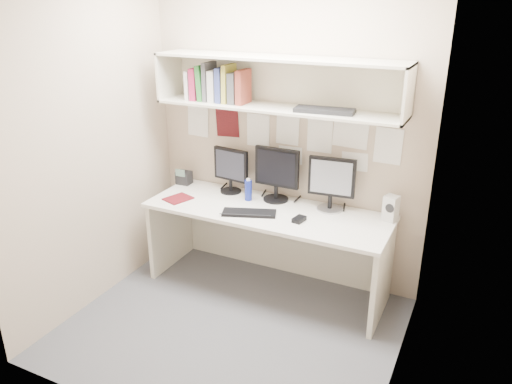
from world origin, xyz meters
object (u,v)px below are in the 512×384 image
at_px(maroon_notebook, 178,199).
at_px(desk_phone, 184,177).
at_px(desk, 267,249).
at_px(speaker, 391,208).
at_px(monitor_left, 231,168).
at_px(monitor_right, 331,181).
at_px(keyboard, 249,213).
at_px(monitor_center, 277,172).

xyz_separation_m(maroon_notebook, desk_phone, (-0.17, 0.34, 0.05)).
relative_size(desk, maroon_notebook, 9.26).
distance_m(desk, speaker, 1.07).
xyz_separation_m(monitor_left, monitor_right, (0.91, -0.00, 0.02)).
xyz_separation_m(monitor_right, keyboard, (-0.55, -0.37, -0.23)).
bearing_deg(monitor_left, maroon_notebook, -124.55).
bearing_deg(speaker, keyboard, -145.42).
relative_size(maroon_notebook, desk_phone, 1.40).
bearing_deg(keyboard, monitor_center, 59.11).
relative_size(monitor_center, desk_phone, 2.95).
xyz_separation_m(speaker, desk_phone, (-1.88, -0.01, -0.04)).
distance_m(monitor_right, speaker, 0.50).
height_order(desk, maroon_notebook, maroon_notebook).
distance_m(maroon_notebook, desk_phone, 0.39).
bearing_deg(desk_phone, speaker, -1.77).
bearing_deg(desk, speaker, 12.98).
distance_m(desk, monitor_right, 0.79).
xyz_separation_m(desk, monitor_center, (-0.02, 0.22, 0.61)).
bearing_deg(monitor_right, desk_phone, 174.90).
height_order(monitor_left, keyboard, monitor_left).
bearing_deg(monitor_center, monitor_left, -178.68).
bearing_deg(desk_phone, monitor_right, -1.53).
xyz_separation_m(desk, maroon_notebook, (-0.77, -0.14, 0.37)).
relative_size(monitor_left, maroon_notebook, 1.82).
distance_m(monitor_left, monitor_right, 0.91).
bearing_deg(desk, desk_phone, 167.72).
xyz_separation_m(monitor_left, keyboard, (0.36, -0.37, -0.21)).
bearing_deg(monitor_center, speaker, 1.18).
height_order(monitor_left, maroon_notebook, monitor_left).
height_order(desk, monitor_left, monitor_left).
xyz_separation_m(monitor_left, desk_phone, (-0.49, -0.01, -0.16)).
height_order(desk, speaker, speaker).
bearing_deg(speaker, monitor_right, -165.58).
distance_m(monitor_right, maroon_notebook, 1.30).
xyz_separation_m(desk, keyboard, (-0.09, -0.15, 0.37)).
bearing_deg(speaker, desk_phone, -164.89).
xyz_separation_m(monitor_right, maroon_notebook, (-1.23, -0.36, -0.23)).
xyz_separation_m(monitor_center, keyboard, (-0.07, -0.37, -0.24)).
bearing_deg(monitor_center, keyboard, -99.44).
xyz_separation_m(desk, monitor_right, (0.46, 0.22, 0.60)).
xyz_separation_m(keyboard, speaker, (1.03, 0.37, 0.09)).
bearing_deg(monitor_center, desk, -83.87).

